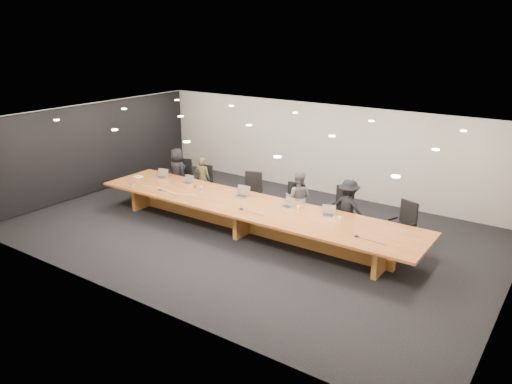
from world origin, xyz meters
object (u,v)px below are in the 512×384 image
chair_far_left (182,177)px  laptop_a (161,174)px  chair_left (202,183)px  amber_mug (195,187)px  av_box (132,184)px  mic_left (160,190)px  chair_right (340,210)px  conference_table (249,213)px  chair_far_right (402,225)px  person_b (203,179)px  laptop_c (241,192)px  laptop_b (187,180)px  chair_mid_right (293,203)px  laptop_d (287,203)px  water_bottle (202,189)px  mic_right (356,236)px  chair_mid_left (251,193)px  mic_center (241,209)px  laptop_e (328,211)px  paper_cup_near (298,208)px  person_d (348,208)px  person_c (298,198)px  paper_cup_far (339,219)px  person_a (177,172)px

chair_far_left → laptop_a: chair_far_left is taller
chair_left → amber_mug: bearing=-63.2°
av_box → mic_left: (1.06, 0.05, -0.00)m
laptop_a → chair_right: bearing=-2.0°
amber_mug → mic_left: 0.96m
conference_table → chair_far_right: 3.73m
amber_mug → person_b: bearing=120.5°
laptop_c → laptop_b: bearing=173.6°
mic_left → chair_mid_right: bearing=27.2°
chair_far_left → laptop_d: size_ratio=3.61×
water_bottle → mic_right: bearing=-4.7°
chair_mid_left → laptop_a: 2.84m
mic_center → laptop_c: bearing=126.1°
laptop_d → laptop_e: bearing=18.5°
paper_cup_near → av_box: paper_cup_near is taller
chair_mid_left → water_bottle: chair_mid_left is taller
laptop_a → chair_mid_left: bearing=4.8°
person_d → mic_center: 2.66m
person_c → chair_left: bearing=-21.5°
laptop_b → paper_cup_near: bearing=-2.0°
chair_far_right → paper_cup_far: 1.55m
laptop_d → av_box: bearing=-153.6°
laptop_a → laptop_c: bearing=-12.4°
chair_right → chair_left: bearing=-173.5°
chair_mid_right → person_c: person_c is taller
conference_table → mic_center: (0.03, -0.39, 0.24)m
person_c → paper_cup_far: 1.89m
paper_cup_near → laptop_c: bearing=-179.2°
paper_cup_near → av_box: size_ratio=0.51×
chair_mid_left → laptop_c: chair_mid_left is taller
chair_far_left → av_box: chair_far_left is taller
chair_left → laptop_e: size_ratio=3.38×
person_c → mic_right: size_ratio=11.87×
chair_far_right → laptop_b: size_ratio=3.66×
conference_table → paper_cup_far: size_ratio=103.97×
amber_mug → mic_left: amber_mug is taller
laptop_b → laptop_d: size_ratio=0.99×
amber_mug → chair_far_right: bearing=11.3°
chair_right → laptop_e: (0.11, -0.89, 0.28)m
laptop_d → person_c: bearing=117.2°
av_box → mic_center: 3.78m
conference_table → amber_mug: bearing=173.6°
laptop_a → paper_cup_far: (5.85, -0.11, -0.09)m
chair_left → laptop_d: 3.63m
conference_table → laptop_d: size_ratio=28.87×
chair_right → laptop_a: chair_right is taller
chair_right → person_b: (-4.49, -0.05, 0.07)m
person_a → mic_center: 3.88m
paper_cup_far → mic_right: bearing=-42.5°
person_a → conference_table: bearing=175.1°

